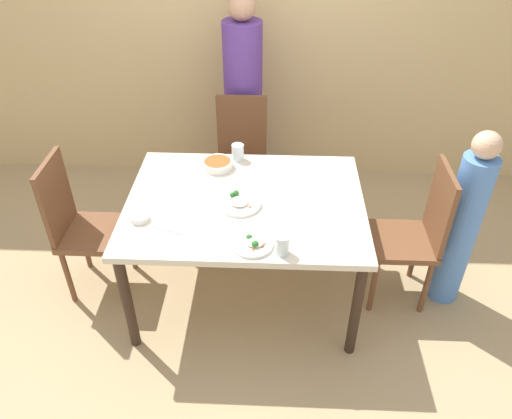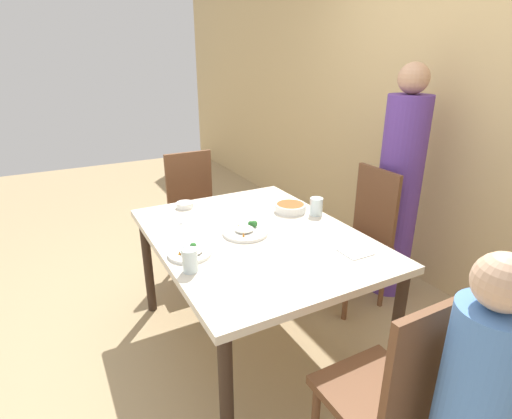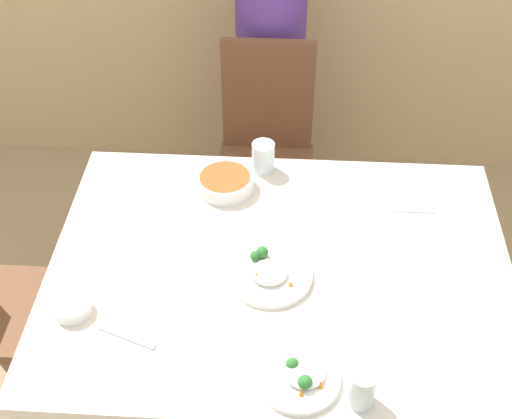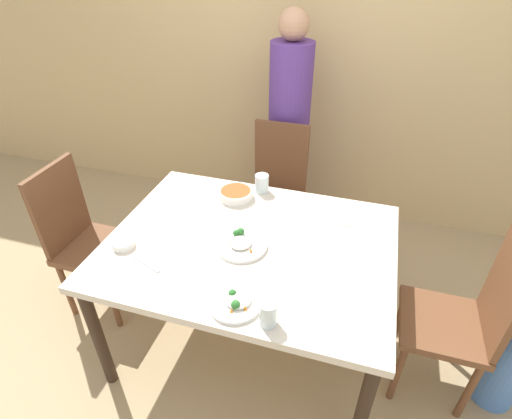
{
  "view_description": "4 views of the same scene",
  "coord_description": "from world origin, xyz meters",
  "px_view_note": "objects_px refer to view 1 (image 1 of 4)",
  "views": [
    {
      "loc": [
        0.17,
        -2.42,
        2.49
      ],
      "look_at": [
        0.07,
        -0.09,
        0.75
      ],
      "focal_mm": 35.0,
      "sensor_mm": 36.0,
      "label": 1
    },
    {
      "loc": [
        1.8,
        -0.96,
        1.69
      ],
      "look_at": [
        0.14,
        -0.07,
        0.96
      ],
      "focal_mm": 28.0,
      "sensor_mm": 36.0,
      "label": 2
    },
    {
      "loc": [
        0.02,
        -1.51,
        2.33
      ],
      "look_at": [
        -0.08,
        0.03,
        0.95
      ],
      "focal_mm": 50.0,
      "sensor_mm": 36.0,
      "label": 3
    },
    {
      "loc": [
        0.48,
        -1.47,
        2.02
      ],
      "look_at": [
        0.04,
        -0.02,
        0.97
      ],
      "focal_mm": 28.0,
      "sensor_mm": 36.0,
      "label": 4
    }
  ],
  "objects_px": {
    "chair_child_spot": "(415,233)",
    "person_child": "(461,226)",
    "glass_water_tall": "(282,245)",
    "chair_adult_spot": "(241,157)",
    "person_adult": "(243,109)",
    "bowl_curry": "(218,164)",
    "plate_rice_adult": "(253,243)"
  },
  "relations": [
    {
      "from": "chair_child_spot",
      "to": "person_child",
      "type": "relative_size",
      "value": 0.8
    },
    {
      "from": "chair_child_spot",
      "to": "person_child",
      "type": "bearing_deg",
      "value": 90.0
    },
    {
      "from": "chair_child_spot",
      "to": "glass_water_tall",
      "type": "distance_m",
      "value": 1.0
    },
    {
      "from": "person_child",
      "to": "glass_water_tall",
      "type": "distance_m",
      "value": 1.22
    },
    {
      "from": "chair_adult_spot",
      "to": "person_adult",
      "type": "distance_m",
      "value": 0.4
    },
    {
      "from": "person_adult",
      "to": "glass_water_tall",
      "type": "xyz_separation_m",
      "value": [
        0.31,
        -1.66,
        0.03
      ]
    },
    {
      "from": "chair_child_spot",
      "to": "bowl_curry",
      "type": "xyz_separation_m",
      "value": [
        -1.26,
        0.34,
        0.25
      ]
    },
    {
      "from": "plate_rice_adult",
      "to": "glass_water_tall",
      "type": "xyz_separation_m",
      "value": [
        0.15,
        -0.05,
        0.04
      ]
    },
    {
      "from": "person_adult",
      "to": "bowl_curry",
      "type": "distance_m",
      "value": 0.84
    },
    {
      "from": "bowl_curry",
      "to": "person_adult",
      "type": "bearing_deg",
      "value": 82.03
    },
    {
      "from": "chair_child_spot",
      "to": "chair_adult_spot",
      "type": "bearing_deg",
      "value": -127.24
    },
    {
      "from": "chair_adult_spot",
      "to": "chair_child_spot",
      "type": "height_order",
      "value": "same"
    },
    {
      "from": "chair_adult_spot",
      "to": "person_adult",
      "type": "relative_size",
      "value": 0.59
    },
    {
      "from": "person_child",
      "to": "plate_rice_adult",
      "type": "bearing_deg",
      "value": -161.22
    },
    {
      "from": "chair_adult_spot",
      "to": "chair_child_spot",
      "type": "relative_size",
      "value": 1.0
    },
    {
      "from": "chair_adult_spot",
      "to": "glass_water_tall",
      "type": "distance_m",
      "value": 1.41
    },
    {
      "from": "person_adult",
      "to": "plate_rice_adult",
      "type": "height_order",
      "value": "person_adult"
    },
    {
      "from": "chair_adult_spot",
      "to": "bowl_curry",
      "type": "relative_size",
      "value": 4.9
    },
    {
      "from": "plate_rice_adult",
      "to": "person_child",
      "type": "bearing_deg",
      "value": 18.78
    },
    {
      "from": "person_adult",
      "to": "person_child",
      "type": "distance_m",
      "value": 1.85
    },
    {
      "from": "glass_water_tall",
      "to": "plate_rice_adult",
      "type": "bearing_deg",
      "value": 161.1
    },
    {
      "from": "chair_child_spot",
      "to": "plate_rice_adult",
      "type": "distance_m",
      "value": 1.1
    },
    {
      "from": "person_child",
      "to": "plate_rice_adult",
      "type": "relative_size",
      "value": 5.55
    },
    {
      "from": "chair_adult_spot",
      "to": "person_child",
      "type": "height_order",
      "value": "person_child"
    },
    {
      "from": "chair_child_spot",
      "to": "person_adult",
      "type": "distance_m",
      "value": 1.66
    },
    {
      "from": "person_child",
      "to": "glass_water_tall",
      "type": "xyz_separation_m",
      "value": [
        -1.1,
        -0.48,
        0.22
      ]
    },
    {
      "from": "bowl_curry",
      "to": "glass_water_tall",
      "type": "relative_size",
      "value": 1.76
    },
    {
      "from": "chair_adult_spot",
      "to": "plate_rice_adult",
      "type": "bearing_deg",
      "value": -83.27
    },
    {
      "from": "person_adult",
      "to": "person_child",
      "type": "xyz_separation_m",
      "value": [
        1.41,
        -1.18,
        -0.19
      ]
    },
    {
      "from": "person_adult",
      "to": "bowl_curry",
      "type": "xyz_separation_m",
      "value": [
        -0.12,
        -0.84,
        -0.0
      ]
    },
    {
      "from": "chair_child_spot",
      "to": "person_adult",
      "type": "height_order",
      "value": "person_adult"
    },
    {
      "from": "person_adult",
      "to": "bowl_curry",
      "type": "height_order",
      "value": "person_adult"
    }
  ]
}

